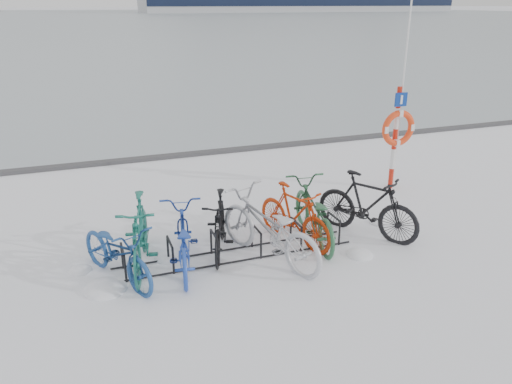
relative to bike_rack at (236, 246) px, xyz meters
name	(u,v)px	position (x,y,z in m)	size (l,w,h in m)	color
ground	(236,256)	(0.00, 0.00, -0.18)	(900.00, 900.00, 0.00)	white
ice_sheet	(72,17)	(0.00, 155.00, -0.17)	(400.00, 298.00, 0.02)	#A6B3BC
quay_edge	(169,156)	(0.00, 5.90, -0.13)	(400.00, 0.25, 0.10)	#3F3F42
bike_rack	(236,246)	(0.00, 0.00, 0.00)	(4.00, 0.48, 0.46)	black
lifebuoy_station	(398,128)	(4.29, 1.85, 1.20)	(0.79, 0.23, 4.12)	red
bike_0	(117,250)	(-1.89, -0.08, 0.30)	(0.64, 1.85, 0.97)	navy
bike_1	(140,232)	(-1.50, 0.19, 0.41)	(0.55, 1.96, 1.18)	#1B6759
bike_2	(182,238)	(-0.89, -0.03, 0.32)	(0.66, 1.90, 1.00)	#2243AA
bike_3	(220,223)	(-0.19, 0.27, 0.34)	(0.49, 1.72, 1.03)	black
bike_4	(268,226)	(0.46, -0.28, 0.41)	(0.78, 2.24, 1.18)	silver
bike_5	(294,213)	(1.12, 0.18, 0.35)	(0.50, 1.76, 1.06)	#B62D09
bike_6	(313,211)	(1.47, 0.17, 0.35)	(0.71, 2.03, 1.07)	#295B39
bike_7	(367,204)	(2.46, 0.00, 0.41)	(0.55, 1.96, 1.18)	black
snow_drifts	(219,255)	(-0.26, 0.11, -0.18)	(5.80, 1.94, 0.22)	white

